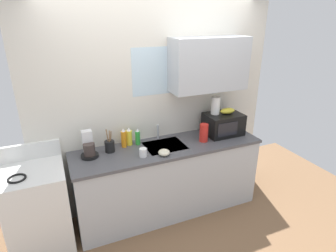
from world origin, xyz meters
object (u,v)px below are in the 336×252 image
object	(u,v)px
microwave	(223,124)
mug_white	(143,153)
coffee_maker	(89,147)
banana_bunch	(227,111)
small_bowl	(164,152)
dish_soap_bottle_orange	(124,138)
utensil_crock	(110,146)
paper_towel_roll	(216,105)
stove_range	(39,208)
dish_soap_bottle_yellow	(129,137)
dish_soap_bottle_green	(138,137)
cereal_canister	(204,133)

from	to	relation	value
microwave	mug_white	world-z (taller)	microwave
coffee_maker	mug_white	xyz separation A→B (m)	(0.54, -0.25, -0.06)
banana_bunch	small_bowl	size ratio (longest dim) A/B	1.54
banana_bunch	dish_soap_bottle_orange	world-z (taller)	banana_bunch
utensil_crock	mug_white	bearing A→B (deg)	-40.40
utensil_crock	paper_towel_roll	bearing A→B (deg)	-0.84
stove_range	paper_towel_roll	distance (m)	2.31
mug_white	dish_soap_bottle_yellow	bearing A→B (deg)	99.02
paper_towel_roll	coffee_maker	distance (m)	1.60
microwave	paper_towel_roll	world-z (taller)	paper_towel_roll
stove_range	mug_white	world-z (taller)	stove_range
dish_soap_bottle_green	utensil_crock	world-z (taller)	utensil_crock
small_bowl	stove_range	bearing A→B (deg)	171.34
dish_soap_bottle_green	small_bowl	bearing A→B (deg)	-64.45
microwave	utensil_crock	xyz separation A→B (m)	(-1.45, 0.07, -0.07)
banana_bunch	small_bowl	distance (m)	1.04
stove_range	microwave	world-z (taller)	microwave
microwave	dish_soap_bottle_orange	xyz separation A→B (m)	(-1.27, 0.13, -0.03)
cereal_canister	mug_white	bearing A→B (deg)	-173.59
banana_bunch	mug_white	xyz separation A→B (m)	(-1.19, -0.19, -0.26)
stove_range	utensil_crock	size ratio (longest dim) A/B	3.96
mug_white	dish_soap_bottle_orange	bearing A→B (deg)	112.39
stove_range	mug_white	size ratio (longest dim) A/B	11.37
cereal_canister	coffee_maker	bearing A→B (deg)	173.24
paper_towel_roll	dish_soap_bottle_yellow	world-z (taller)	paper_towel_roll
dish_soap_bottle_yellow	utensil_crock	xyz separation A→B (m)	(-0.25, -0.09, -0.03)
microwave	cereal_canister	distance (m)	0.35
banana_bunch	small_bowl	world-z (taller)	banana_bunch
utensil_crock	small_bowl	distance (m)	0.62
cereal_canister	mug_white	world-z (taller)	cereal_canister
dish_soap_bottle_green	paper_towel_roll	bearing A→B (deg)	-4.38
dish_soap_bottle_green	mug_white	xyz separation A→B (m)	(-0.04, -0.32, -0.05)
banana_bunch	paper_towel_roll	xyz separation A→B (m)	(-0.15, 0.05, 0.08)
dish_soap_bottle_green	mug_white	distance (m)	0.32
paper_towel_roll	dish_soap_bottle_orange	bearing A→B (deg)	176.40
utensil_crock	dish_soap_bottle_green	bearing A→B (deg)	9.34
paper_towel_roll	cereal_canister	size ratio (longest dim) A/B	1.00
cereal_canister	mug_white	xyz separation A→B (m)	(-0.80, -0.09, -0.06)
mug_white	paper_towel_roll	bearing A→B (deg)	12.98
mug_white	small_bowl	world-z (taller)	mug_white
microwave	mug_white	bearing A→B (deg)	-170.62
paper_towel_roll	mug_white	xyz separation A→B (m)	(-1.04, -0.24, -0.33)
dish_soap_bottle_green	mug_white	bearing A→B (deg)	-97.20
coffee_maker	dish_soap_bottle_green	distance (m)	0.58
stove_range	coffee_maker	distance (m)	0.80
dish_soap_bottle_green	cereal_canister	distance (m)	0.79
stove_range	dish_soap_bottle_orange	xyz separation A→B (m)	(0.99, 0.17, 0.55)
banana_bunch	dish_soap_bottle_yellow	xyz separation A→B (m)	(-1.25, 0.16, -0.20)
coffee_maker	cereal_canister	world-z (taller)	coffee_maker
banana_bunch	dish_soap_bottle_orange	size ratio (longest dim) A/B	0.87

